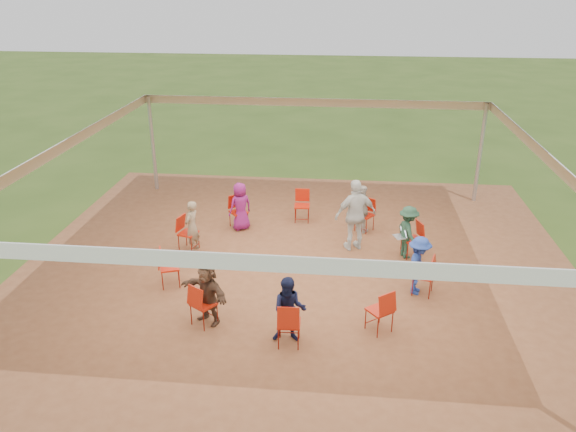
# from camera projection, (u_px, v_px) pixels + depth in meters

# --- Properties ---
(ground) EXTENTS (80.00, 80.00, 0.00)m
(ground) POSITION_uv_depth(u_px,v_px,m) (297.00, 270.00, 13.11)
(ground) COLOR #334C17
(ground) RESTS_ON ground
(dirt_patch) EXTENTS (13.00, 13.00, 0.00)m
(dirt_patch) POSITION_uv_depth(u_px,v_px,m) (297.00, 270.00, 13.11)
(dirt_patch) COLOR brown
(dirt_patch) RESTS_ON ground
(tent) EXTENTS (10.33, 10.33, 3.00)m
(tent) POSITION_uv_depth(u_px,v_px,m) (297.00, 174.00, 12.18)
(tent) COLOR #B2B2B7
(tent) RESTS_ON ground
(chair_0) EXTENTS (0.56, 0.55, 0.90)m
(chair_0) POSITION_uv_depth(u_px,v_px,m) (412.00, 239.00, 13.59)
(chair_0) COLOR red
(chair_0) RESTS_ON ground
(chair_1) EXTENTS (0.59, 0.60, 0.90)m
(chair_1) POSITION_uv_depth(u_px,v_px,m) (365.00, 215.00, 14.98)
(chair_1) COLOR red
(chair_1) RESTS_ON ground
(chair_2) EXTENTS (0.44, 0.46, 0.90)m
(chair_2) POSITION_uv_depth(u_px,v_px,m) (302.00, 206.00, 15.59)
(chair_2) COLOR red
(chair_2) RESTS_ON ground
(chair_3) EXTENTS (0.60, 0.61, 0.90)m
(chair_3) POSITION_uv_depth(u_px,v_px,m) (239.00, 212.00, 15.18)
(chair_3) COLOR red
(chair_3) RESTS_ON ground
(chair_4) EXTENTS (0.54, 0.52, 0.90)m
(chair_4) POSITION_uv_depth(u_px,v_px,m) (188.00, 233.00, 13.92)
(chair_4) COLOR red
(chair_4) RESTS_ON ground
(chair_5) EXTENTS (0.56, 0.55, 0.90)m
(chair_5) POSITION_uv_depth(u_px,v_px,m) (170.00, 267.00, 12.28)
(chair_5) COLOR red
(chair_5) RESTS_ON ground
(chair_6) EXTENTS (0.59, 0.60, 0.90)m
(chair_6) POSITION_uv_depth(u_px,v_px,m) (204.00, 304.00, 10.89)
(chair_6) COLOR red
(chair_6) RESTS_ON ground
(chair_7) EXTENTS (0.44, 0.46, 0.90)m
(chair_7) POSITION_uv_depth(u_px,v_px,m) (289.00, 324.00, 10.28)
(chair_7) COLOR red
(chair_7) RESTS_ON ground
(chair_8) EXTENTS (0.60, 0.61, 0.90)m
(chair_8) POSITION_uv_depth(u_px,v_px,m) (380.00, 310.00, 10.69)
(chair_8) COLOR red
(chair_8) RESTS_ON ground
(chair_9) EXTENTS (0.54, 0.52, 0.90)m
(chair_9) POSITION_uv_depth(u_px,v_px,m) (423.00, 275.00, 11.95)
(chair_9) COLOR red
(chair_9) RESTS_ON ground
(person_seated_0) EXTENTS (0.69, 0.94, 1.31)m
(person_seated_0) POSITION_uv_depth(u_px,v_px,m) (408.00, 232.00, 13.48)
(person_seated_0) COLOR #214531
(person_seated_0) RESTS_ON ground
(person_seated_1) EXTENTS (0.86, 0.75, 1.31)m
(person_seated_1) POSITION_uv_depth(u_px,v_px,m) (363.00, 209.00, 14.81)
(person_seated_1) COLOR #B1AC9F
(person_seated_1) RESTS_ON ground
(person_seated_2) EXTENTS (0.72, 0.68, 1.31)m
(person_seated_2) POSITION_uv_depth(u_px,v_px,m) (240.00, 206.00, 15.00)
(person_seated_2) COLOR #7E1764
(person_seated_2) RESTS_ON ground
(person_seated_3) EXTENTS (0.43, 0.54, 1.31)m
(person_seated_3) POSITION_uv_depth(u_px,v_px,m) (192.00, 226.00, 13.79)
(person_seated_3) COLOR #8E795C
(person_seated_3) RESTS_ON ground
(person_seated_4) EXTENTS (1.26, 1.05, 1.31)m
(person_seated_4) POSITION_uv_depth(u_px,v_px,m) (208.00, 292.00, 10.89)
(person_seated_4) COLOR brown
(person_seated_4) RESTS_ON ground
(person_seated_5) EXTENTS (0.65, 0.39, 1.31)m
(person_seated_5) POSITION_uv_depth(u_px,v_px,m) (289.00, 310.00, 10.31)
(person_seated_5) COLOR #14193A
(person_seated_5) RESTS_ON ground
(person_seated_6) EXTENTS (0.63, 0.93, 1.31)m
(person_seated_6) POSITION_uv_depth(u_px,v_px,m) (419.00, 266.00, 11.91)
(person_seated_6) COLOR #233F9A
(person_seated_6) RESTS_ON ground
(standing_person) EXTENTS (1.19, 0.91, 1.82)m
(standing_person) POSITION_uv_depth(u_px,v_px,m) (356.00, 215.00, 13.80)
(standing_person) COLOR silver
(standing_person) RESTS_ON ground
(cable_coil) EXTENTS (0.41, 0.41, 0.03)m
(cable_coil) POSITION_uv_depth(u_px,v_px,m) (302.00, 269.00, 13.12)
(cable_coil) COLOR black
(cable_coil) RESTS_ON ground
(laptop) EXTENTS (0.35, 0.39, 0.22)m
(laptop) POSITION_uv_depth(u_px,v_px,m) (402.00, 234.00, 13.46)
(laptop) COLOR #B7B7BC
(laptop) RESTS_ON ground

